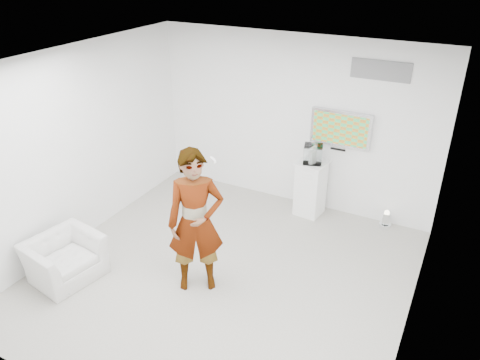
{
  "coord_description": "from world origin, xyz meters",
  "views": [
    {
      "loc": [
        2.68,
        -4.67,
        4.26
      ],
      "look_at": [
        -0.04,
        0.6,
        1.24
      ],
      "focal_mm": 35.0,
      "sensor_mm": 36.0,
      "label": 1
    }
  ],
  "objects": [
    {
      "name": "room",
      "position": [
        0.0,
        0.0,
        1.5
      ],
      "size": [
        5.01,
        5.01,
        3.0
      ],
      "color": "#B4B0A5",
      "rests_on": "ground"
    },
    {
      "name": "wii_remote",
      "position": [
        -0.07,
        -0.09,
        1.82
      ],
      "size": [
        0.13,
        0.11,
        0.04
      ],
      "primitive_type": "cube",
      "rotation": [
        0.0,
        0.0,
        0.93
      ],
      "color": "white",
      "rests_on": "person"
    },
    {
      "name": "person",
      "position": [
        -0.2,
        -0.35,
        1.01
      ],
      "size": [
        0.88,
        0.81,
        2.03
      ],
      "primitive_type": "imported",
      "rotation": [
        0.0,
        0.0,
        0.58
      ],
      "color": "silver",
      "rests_on": "room"
    },
    {
      "name": "vitrine",
      "position": [
        0.5,
        2.19,
        1.13
      ],
      "size": [
        0.37,
        0.37,
        0.3
      ],
      "primitive_type": "cube",
      "rotation": [
        0.0,
        0.0,
        0.28
      ],
      "color": "white",
      "rests_on": "pedestal"
    },
    {
      "name": "pedestal",
      "position": [
        0.5,
        2.19,
        0.49
      ],
      "size": [
        0.52,
        0.52,
        0.98
      ],
      "primitive_type": "cube",
      "rotation": [
        0.0,
        0.0,
        -0.11
      ],
      "color": "white",
      "rests_on": "room"
    },
    {
      "name": "tv",
      "position": [
        0.85,
        2.45,
        1.55
      ],
      "size": [
        1.0,
        0.08,
        0.6
      ],
      "primitive_type": "cube",
      "color": "silver",
      "rests_on": "room"
    },
    {
      "name": "floor_uplight",
      "position": [
        1.79,
        2.33,
        0.15
      ],
      "size": [
        0.25,
        0.25,
        0.3
      ],
      "primitive_type": "cylinder",
      "rotation": [
        0.0,
        0.0,
        -0.32
      ],
      "color": "white",
      "rests_on": "room"
    },
    {
      "name": "logo_decal",
      "position": [
        1.35,
        2.49,
        2.55
      ],
      "size": [
        0.9,
        0.02,
        0.3
      ],
      "primitive_type": "cube",
      "color": "slate",
      "rests_on": "room"
    },
    {
      "name": "console",
      "position": [
        0.5,
        2.19,
        1.09
      ],
      "size": [
        0.07,
        0.17,
        0.22
      ],
      "primitive_type": "cube",
      "rotation": [
        0.0,
        0.0,
        -0.15
      ],
      "color": "white",
      "rests_on": "pedestal"
    },
    {
      "name": "armchair",
      "position": [
        -1.96,
        -1.06,
        0.31
      ],
      "size": [
        0.98,
        1.07,
        0.61
      ],
      "primitive_type": "imported",
      "rotation": [
        0.0,
        0.0,
        1.39
      ],
      "color": "silver",
      "rests_on": "room"
    }
  ]
}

